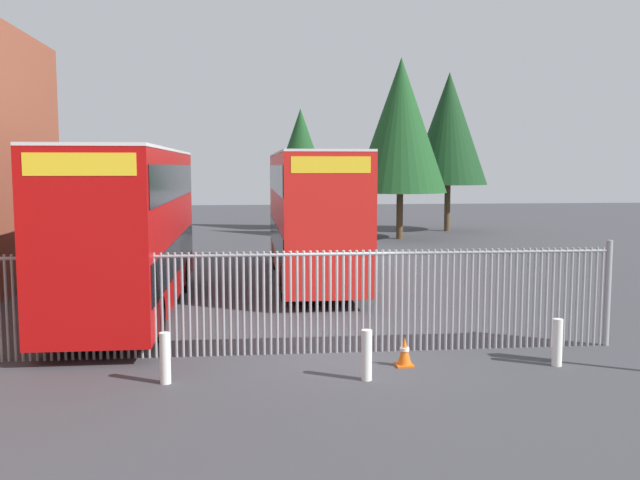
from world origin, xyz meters
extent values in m
plane|color=#3D3D42|center=(0.00, 8.00, 0.00)|extent=(100.00, 100.00, 0.00)
cylinder|color=gray|center=(-6.79, 0.00, 1.10)|extent=(0.06, 0.06, 2.20)
cylinder|color=gray|center=(-6.65, 0.00, 1.10)|extent=(0.06, 0.06, 2.20)
cylinder|color=gray|center=(-6.51, 0.00, 1.10)|extent=(0.06, 0.06, 2.20)
cylinder|color=gray|center=(-6.37, 0.00, 1.10)|extent=(0.06, 0.06, 2.20)
cylinder|color=gray|center=(-6.23, 0.00, 1.10)|extent=(0.06, 0.06, 2.20)
cylinder|color=gray|center=(-6.09, 0.00, 1.10)|extent=(0.06, 0.06, 2.20)
cylinder|color=gray|center=(-5.95, 0.00, 1.10)|extent=(0.06, 0.06, 2.20)
cylinder|color=gray|center=(-5.81, 0.00, 1.10)|extent=(0.06, 0.06, 2.20)
cylinder|color=gray|center=(-5.67, 0.00, 1.10)|extent=(0.06, 0.06, 2.20)
cylinder|color=gray|center=(-5.53, 0.00, 1.10)|extent=(0.06, 0.06, 2.20)
cylinder|color=gray|center=(-5.39, 0.00, 1.10)|extent=(0.06, 0.06, 2.20)
cylinder|color=gray|center=(-5.25, 0.00, 1.10)|extent=(0.06, 0.06, 2.20)
cylinder|color=gray|center=(-5.11, 0.00, 1.10)|extent=(0.06, 0.06, 2.20)
cylinder|color=gray|center=(-4.97, 0.00, 1.10)|extent=(0.06, 0.06, 2.20)
cylinder|color=gray|center=(-4.83, 0.00, 1.10)|extent=(0.06, 0.06, 2.20)
cylinder|color=gray|center=(-4.69, 0.00, 1.10)|extent=(0.06, 0.06, 2.20)
cylinder|color=gray|center=(-4.55, 0.00, 1.10)|extent=(0.06, 0.06, 2.20)
cylinder|color=gray|center=(-4.41, 0.00, 1.10)|extent=(0.06, 0.06, 2.20)
cylinder|color=gray|center=(-4.27, 0.00, 1.10)|extent=(0.06, 0.06, 2.20)
cylinder|color=gray|center=(-4.13, 0.00, 1.10)|extent=(0.06, 0.06, 2.20)
cylinder|color=gray|center=(-3.99, 0.00, 1.10)|extent=(0.06, 0.06, 2.20)
cylinder|color=gray|center=(-3.84, 0.00, 1.10)|extent=(0.06, 0.06, 2.20)
cylinder|color=gray|center=(-3.70, 0.00, 1.10)|extent=(0.06, 0.06, 2.20)
cylinder|color=gray|center=(-3.56, 0.00, 1.10)|extent=(0.06, 0.06, 2.20)
cylinder|color=gray|center=(-3.42, 0.00, 1.10)|extent=(0.06, 0.06, 2.20)
cylinder|color=gray|center=(-3.28, 0.00, 1.10)|extent=(0.06, 0.06, 2.20)
cylinder|color=gray|center=(-3.14, 0.00, 1.10)|extent=(0.06, 0.06, 2.20)
cylinder|color=gray|center=(-3.00, 0.00, 1.10)|extent=(0.06, 0.06, 2.20)
cylinder|color=gray|center=(-2.86, 0.00, 1.10)|extent=(0.06, 0.06, 2.20)
cylinder|color=gray|center=(-2.72, 0.00, 1.10)|extent=(0.06, 0.06, 2.20)
cylinder|color=gray|center=(-2.58, 0.00, 1.10)|extent=(0.06, 0.06, 2.20)
cylinder|color=gray|center=(-2.44, 0.00, 1.10)|extent=(0.06, 0.06, 2.20)
cylinder|color=gray|center=(-2.30, 0.00, 1.10)|extent=(0.06, 0.06, 2.20)
cylinder|color=gray|center=(-2.16, 0.00, 1.10)|extent=(0.06, 0.06, 2.20)
cylinder|color=gray|center=(-2.02, 0.00, 1.10)|extent=(0.06, 0.06, 2.20)
cylinder|color=gray|center=(-1.88, 0.00, 1.10)|extent=(0.06, 0.06, 2.20)
cylinder|color=gray|center=(-1.74, 0.00, 1.10)|extent=(0.06, 0.06, 2.20)
cylinder|color=gray|center=(-1.60, 0.00, 1.10)|extent=(0.06, 0.06, 2.20)
cylinder|color=gray|center=(-1.46, 0.00, 1.10)|extent=(0.06, 0.06, 2.20)
cylinder|color=gray|center=(-1.32, 0.00, 1.10)|extent=(0.06, 0.06, 2.20)
cylinder|color=gray|center=(-1.18, 0.00, 1.10)|extent=(0.06, 0.06, 2.20)
cylinder|color=gray|center=(-1.04, 0.00, 1.10)|extent=(0.06, 0.06, 2.20)
cylinder|color=gray|center=(-0.90, 0.00, 1.10)|extent=(0.06, 0.06, 2.20)
cylinder|color=gray|center=(-0.76, 0.00, 1.10)|extent=(0.06, 0.06, 2.20)
cylinder|color=gray|center=(-0.62, 0.00, 1.10)|extent=(0.06, 0.06, 2.20)
cylinder|color=gray|center=(-0.48, 0.00, 1.10)|extent=(0.06, 0.06, 2.20)
cylinder|color=gray|center=(-0.34, 0.00, 1.10)|extent=(0.06, 0.06, 2.20)
cylinder|color=gray|center=(-0.20, 0.00, 1.10)|extent=(0.06, 0.06, 2.20)
cylinder|color=gray|center=(-0.06, 0.00, 1.10)|extent=(0.06, 0.06, 2.20)
cylinder|color=gray|center=(0.08, 0.00, 1.10)|extent=(0.06, 0.06, 2.20)
cylinder|color=gray|center=(0.22, 0.00, 1.10)|extent=(0.06, 0.06, 2.20)
cylinder|color=gray|center=(0.36, 0.00, 1.10)|extent=(0.06, 0.06, 2.20)
cylinder|color=gray|center=(0.50, 0.00, 1.10)|extent=(0.06, 0.06, 2.20)
cylinder|color=gray|center=(0.64, 0.00, 1.10)|extent=(0.06, 0.06, 2.20)
cylinder|color=gray|center=(0.78, 0.00, 1.10)|extent=(0.06, 0.06, 2.20)
cylinder|color=gray|center=(0.92, 0.00, 1.10)|extent=(0.06, 0.06, 2.20)
cylinder|color=gray|center=(1.06, 0.00, 1.10)|extent=(0.06, 0.06, 2.20)
cylinder|color=gray|center=(1.20, 0.00, 1.10)|extent=(0.06, 0.06, 2.20)
cylinder|color=gray|center=(1.34, 0.00, 1.10)|extent=(0.06, 0.06, 2.20)
cylinder|color=gray|center=(1.48, 0.00, 1.10)|extent=(0.06, 0.06, 2.20)
cylinder|color=gray|center=(1.62, 0.00, 1.10)|extent=(0.06, 0.06, 2.20)
cylinder|color=gray|center=(1.76, 0.00, 1.10)|extent=(0.06, 0.06, 2.20)
cylinder|color=gray|center=(1.90, 0.00, 1.10)|extent=(0.06, 0.06, 2.20)
cylinder|color=gray|center=(2.04, 0.00, 1.10)|extent=(0.06, 0.06, 2.20)
cylinder|color=gray|center=(2.18, 0.00, 1.10)|extent=(0.06, 0.06, 2.20)
cylinder|color=gray|center=(2.32, 0.00, 1.10)|extent=(0.06, 0.06, 2.20)
cylinder|color=gray|center=(2.46, 0.00, 1.10)|extent=(0.06, 0.06, 2.20)
cylinder|color=gray|center=(2.60, 0.00, 1.10)|extent=(0.06, 0.06, 2.20)
cylinder|color=gray|center=(2.75, 0.00, 1.10)|extent=(0.06, 0.06, 2.20)
cylinder|color=gray|center=(2.89, 0.00, 1.10)|extent=(0.06, 0.06, 2.20)
cylinder|color=gray|center=(3.03, 0.00, 1.10)|extent=(0.06, 0.06, 2.20)
cylinder|color=gray|center=(3.17, 0.00, 1.10)|extent=(0.06, 0.06, 2.20)
cylinder|color=gray|center=(3.31, 0.00, 1.10)|extent=(0.06, 0.06, 2.20)
cylinder|color=gray|center=(3.45, 0.00, 1.10)|extent=(0.06, 0.06, 2.20)
cylinder|color=gray|center=(3.59, 0.00, 1.10)|extent=(0.06, 0.06, 2.20)
cylinder|color=gray|center=(3.73, 0.00, 1.10)|extent=(0.06, 0.06, 2.20)
cylinder|color=gray|center=(3.87, 0.00, 1.10)|extent=(0.06, 0.06, 2.20)
cylinder|color=gray|center=(4.01, 0.00, 1.10)|extent=(0.06, 0.06, 2.20)
cylinder|color=gray|center=(4.15, 0.00, 1.10)|extent=(0.06, 0.06, 2.20)
cylinder|color=gray|center=(4.29, 0.00, 1.10)|extent=(0.06, 0.06, 2.20)
cylinder|color=gray|center=(4.43, 0.00, 1.10)|extent=(0.06, 0.06, 2.20)
cylinder|color=gray|center=(4.57, 0.00, 1.10)|extent=(0.06, 0.06, 2.20)
cylinder|color=gray|center=(4.71, 0.00, 1.10)|extent=(0.06, 0.06, 2.20)
cylinder|color=gray|center=(4.85, 0.00, 1.10)|extent=(0.06, 0.06, 2.20)
cylinder|color=gray|center=(4.99, 0.00, 1.10)|extent=(0.06, 0.06, 2.20)
cylinder|color=gray|center=(5.13, 0.00, 1.10)|extent=(0.06, 0.06, 2.20)
cylinder|color=gray|center=(5.27, 0.00, 1.10)|extent=(0.06, 0.06, 2.20)
cylinder|color=gray|center=(5.41, 0.00, 1.10)|extent=(0.06, 0.06, 2.20)
cylinder|color=gray|center=(5.55, 0.00, 1.10)|extent=(0.06, 0.06, 2.20)
cylinder|color=gray|center=(5.69, 0.00, 1.10)|extent=(0.06, 0.06, 2.20)
cylinder|color=gray|center=(5.83, 0.00, 1.10)|extent=(0.06, 0.06, 2.20)
cylinder|color=gray|center=(5.97, 0.00, 1.10)|extent=(0.06, 0.06, 2.20)
cylinder|color=gray|center=(-1.11, 0.00, 2.12)|extent=(14.16, 0.07, 0.07)
cylinder|color=gray|center=(5.97, 0.00, 1.18)|extent=(0.14, 0.14, 2.35)
cube|color=#B70C0C|center=(-5.10, 4.72, 2.35)|extent=(2.50, 10.80, 4.00)
cube|color=black|center=(-5.10, 4.72, 1.55)|extent=(2.54, 10.37, 0.90)
cube|color=black|center=(-5.10, 4.72, 3.55)|extent=(2.54, 10.37, 0.90)
cube|color=yellow|center=(-5.10, -0.63, 4.00)|extent=(2.12, 0.12, 0.44)
cube|color=silver|center=(-5.10, 4.72, 4.38)|extent=(2.50, 10.80, 0.08)
cylinder|color=black|center=(-6.20, 1.37, 0.52)|extent=(0.30, 1.04, 1.04)
cylinder|color=black|center=(-4.00, 1.37, 0.52)|extent=(0.30, 1.04, 1.04)
cylinder|color=black|center=(-6.20, 7.69, 0.52)|extent=(0.30, 1.04, 1.04)
cylinder|color=black|center=(-4.00, 7.69, 0.52)|extent=(0.30, 1.04, 1.04)
cube|color=red|center=(0.29, 9.37, 2.35)|extent=(2.50, 10.80, 4.00)
cube|color=black|center=(0.29, 9.37, 1.55)|extent=(2.54, 10.37, 0.90)
cube|color=black|center=(0.29, 9.37, 3.55)|extent=(2.54, 10.37, 0.90)
cube|color=yellow|center=(0.29, 4.02, 4.00)|extent=(2.12, 0.12, 0.44)
cube|color=silver|center=(0.29, 9.37, 4.38)|extent=(2.50, 10.80, 0.08)
cylinder|color=black|center=(-0.81, 6.02, 0.52)|extent=(0.30, 1.04, 1.04)
cylinder|color=black|center=(1.39, 6.02, 0.52)|extent=(0.30, 1.04, 1.04)
cylinder|color=black|center=(-0.81, 12.34, 0.52)|extent=(0.30, 1.04, 1.04)
cylinder|color=black|center=(1.39, 12.34, 0.52)|extent=(0.30, 1.04, 1.04)
cylinder|color=silver|center=(-3.45, -1.80, 0.47)|extent=(0.20, 0.20, 0.95)
cylinder|color=silver|center=(0.25, -1.97, 0.47)|extent=(0.20, 0.20, 0.95)
cylinder|color=silver|center=(4.18, -1.44, 0.47)|extent=(0.20, 0.20, 0.95)
cube|color=orange|center=(1.16, -1.15, 0.02)|extent=(0.34, 0.34, 0.04)
cone|color=orange|center=(1.16, -1.15, 0.32)|extent=(0.28, 0.28, 0.55)
cylinder|color=white|center=(1.16, -1.15, 0.34)|extent=(0.19, 0.19, 0.07)
cylinder|color=#4C3823|center=(1.45, 29.73, 1.24)|extent=(0.36, 0.36, 2.48)
cone|color=#19471E|center=(1.45, 29.73, 5.02)|extent=(3.56, 3.56, 5.08)
cylinder|color=#4C3823|center=(10.30, 27.41, 1.43)|extent=(0.36, 0.36, 2.86)
cone|color=#143819|center=(10.30, 27.41, 6.23)|extent=(4.73, 4.73, 6.76)
cylinder|color=#4C3823|center=(6.37, 23.07, 1.27)|extent=(0.36, 0.36, 2.55)
cone|color=#19471E|center=(6.37, 23.07, 6.16)|extent=(5.05, 5.05, 7.22)
camera|label=1|loc=(-1.93, -14.52, 3.96)|focal=39.37mm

